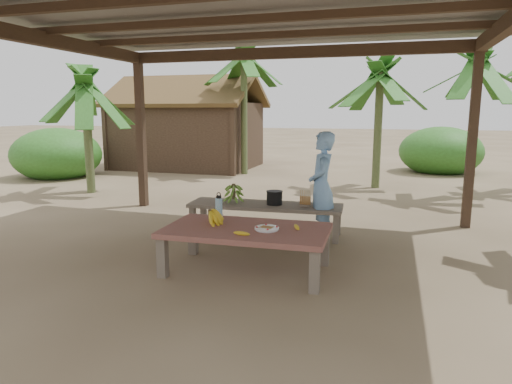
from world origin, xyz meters
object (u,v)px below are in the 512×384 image
(ripe_banana_bunch, at_px, (210,216))
(water_flask, at_px, (219,207))
(woman, at_px, (321,186))
(plate, at_px, (267,229))
(bench, at_px, (265,208))
(work_table, at_px, (247,234))
(cooking_pot, at_px, (274,198))

(ripe_banana_bunch, xyz_separation_m, water_flask, (-0.00, 0.29, 0.04))
(ripe_banana_bunch, height_order, woman, woman)
(plate, xyz_separation_m, woman, (0.35, 1.58, 0.23))
(bench, xyz_separation_m, plate, (0.46, -1.58, 0.12))
(plate, distance_m, woman, 1.64)
(water_flask, height_order, woman, woman)
(work_table, xyz_separation_m, cooking_pot, (-0.08, 1.55, 0.11))
(cooking_pot, bearing_deg, woman, 0.50)
(water_flask, bearing_deg, ripe_banana_bunch, -89.64)
(bench, relative_size, ripe_banana_bunch, 7.38)
(plate, height_order, cooking_pot, cooking_pot)
(work_table, distance_m, woman, 1.69)
(cooking_pot, distance_m, woman, 0.70)
(work_table, xyz_separation_m, ripe_banana_bunch, (-0.46, 0.05, 0.16))
(plate, relative_size, water_flask, 0.84)
(bench, height_order, woman, woman)
(work_table, relative_size, water_flask, 5.76)
(work_table, height_order, bench, work_table)
(work_table, distance_m, cooking_pot, 1.55)
(ripe_banana_bunch, bearing_deg, cooking_pot, 75.81)
(ripe_banana_bunch, distance_m, water_flask, 0.30)
(plate, bearing_deg, water_flask, 151.83)
(ripe_banana_bunch, bearing_deg, water_flask, 90.36)
(bench, bearing_deg, ripe_banana_bunch, -102.35)
(ripe_banana_bunch, distance_m, plate, 0.71)
(plate, bearing_deg, woman, 77.61)
(bench, height_order, plate, plate)
(ripe_banana_bunch, relative_size, cooking_pot, 1.35)
(woman, bearing_deg, water_flask, -52.11)
(work_table, relative_size, plate, 6.86)
(work_table, height_order, cooking_pot, cooking_pot)
(cooking_pot, relative_size, woman, 0.15)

